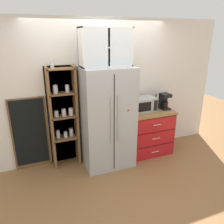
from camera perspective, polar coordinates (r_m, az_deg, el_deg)
name	(u,v)px	position (r m, az deg, el deg)	size (l,w,h in m)	color
ground_plane	(107,161)	(4.29, -1.27, -12.58)	(10.67, 10.67, 0.00)	olive
wall_back_cream	(99,91)	(4.13, -3.34, 5.45)	(4.98, 0.10, 2.55)	silver
refrigerator	(107,117)	(3.89, -1.37, -1.42)	(0.87, 0.72, 1.78)	#ADAFB5
pantry_shelf_column	(63,115)	(3.97, -12.49, -0.83)	(0.51, 0.29, 1.88)	brown
counter_cabinet	(148,131)	(4.48, 9.32, -4.95)	(0.89, 0.60, 0.88)	red
microwave	(143,104)	(4.26, 8.11, 2.04)	(0.44, 0.33, 0.26)	#ADAFB5
coffee_maker	(164,101)	(4.44, 13.31, 2.78)	(0.17, 0.20, 0.31)	black
mug_cream	(151,109)	(4.25, 10.10, 0.73)	(0.11, 0.08, 0.10)	silver
bottle_green	(155,102)	(4.40, 11.14, 2.42)	(0.07, 0.07, 0.29)	#285B33
upper_cabinet	(105,47)	(3.68, -1.79, 16.36)	(0.83, 0.32, 0.60)	silver
chalkboard_menu	(30,134)	(4.08, -20.33, -5.30)	(0.60, 0.04, 1.29)	brown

